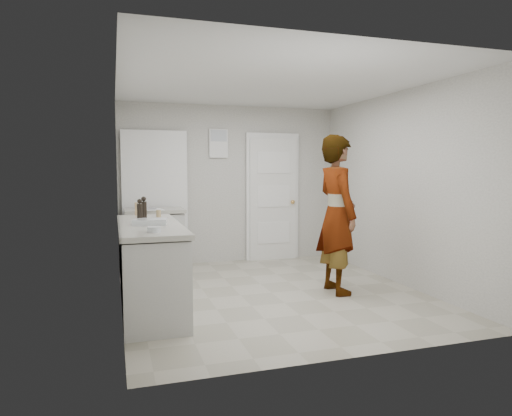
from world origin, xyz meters
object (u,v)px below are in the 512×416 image
object	(u,v)px
oil_cruet_b	(140,212)
spice_jar	(159,214)
cake_mix_box	(139,209)
person	(337,214)
egg_bowl	(154,229)
oil_cruet_a	(144,209)
baking_dish	(150,222)

from	to	relation	value
oil_cruet_b	spice_jar	bearing A→B (deg)	66.19
cake_mix_box	oil_cruet_b	world-z (taller)	oil_cruet_b
cake_mix_box	spice_jar	world-z (taller)	cake_mix_box
person	spice_jar	size ratio (longest dim) A/B	22.09
oil_cruet_b	cake_mix_box	bearing A→B (deg)	87.63
egg_bowl	oil_cruet_a	bearing A→B (deg)	91.18
egg_bowl	cake_mix_box	bearing A→B (deg)	91.84
person	oil_cruet_a	xyz separation A→B (m)	(-2.25, 0.38, 0.10)
person	oil_cruet_a	distance (m)	2.28
cake_mix_box	spice_jar	size ratio (longest dim) A/B	1.85
baking_dish	oil_cruet_b	bearing A→B (deg)	125.36
person	cake_mix_box	bearing A→B (deg)	68.36
cake_mix_box	oil_cruet_a	size ratio (longest dim) A/B	0.60
oil_cruet_a	egg_bowl	distance (m)	1.08
baking_dish	egg_bowl	xyz separation A→B (m)	(-0.01, -0.58, -0.00)
baking_dish	egg_bowl	bearing A→B (deg)	-90.88
cake_mix_box	egg_bowl	xyz separation A→B (m)	(0.05, -1.58, -0.06)
oil_cruet_a	baking_dish	xyz separation A→B (m)	(0.03, -0.49, -0.10)
oil_cruet_a	baking_dish	bearing A→B (deg)	-86.44
oil_cruet_b	baking_dish	bearing A→B (deg)	-54.64
person	egg_bowl	size ratio (longest dim) A/B	14.94
person	baking_dish	size ratio (longest dim) A/B	4.98
spice_jar	egg_bowl	size ratio (longest dim) A/B	0.68
person	cake_mix_box	xyz separation A→B (m)	(-2.28, 0.89, 0.05)
baking_dish	oil_cruet_a	bearing A→B (deg)	93.56
baking_dish	cake_mix_box	bearing A→B (deg)	93.40
person	baking_dish	xyz separation A→B (m)	(-2.22, -0.12, -0.00)
spice_jar	baking_dish	size ratio (longest dim) A/B	0.23
oil_cruet_b	egg_bowl	size ratio (longest dim) A/B	2.05
oil_cruet_a	oil_cruet_b	world-z (taller)	oil_cruet_a
cake_mix_box	oil_cruet_a	distance (m)	0.51
cake_mix_box	oil_cruet_b	distance (m)	0.87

